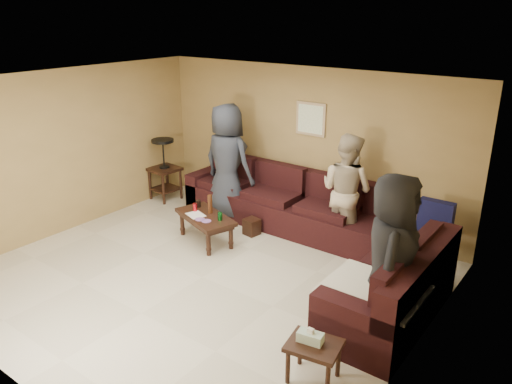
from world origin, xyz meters
TOP-DOWN VIEW (x-y plane):
  - room at (0.00, 0.00)m, footprint 5.60×5.50m
  - sectional_sofa at (0.81, 1.52)m, footprint 4.65×2.90m
  - coffee_table at (-0.69, 0.84)m, footprint 1.14×0.82m
  - end_table_left at (-2.50, 1.74)m, footprint 0.54×0.54m
  - side_table_right at (2.14, -0.78)m, footprint 0.55×0.48m
  - waste_bin at (-0.28, 1.45)m, footprint 0.24×0.24m
  - wall_art at (0.10, 2.48)m, footprint 0.52×0.04m
  - person_left at (-1.06, 1.81)m, footprint 0.95×0.62m
  - person_middle at (1.01, 2.01)m, footprint 0.91×0.75m
  - person_right at (2.39, 0.31)m, footprint 0.83×1.03m

SIDE VIEW (x-z plane):
  - waste_bin at x=-0.28m, z-range 0.00..0.26m
  - sectional_sofa at x=0.81m, z-range -0.16..0.81m
  - side_table_right at x=2.14m, z-range 0.08..0.63m
  - coffee_table at x=-0.69m, z-range 0.01..0.72m
  - end_table_left at x=-2.50m, z-range 0.03..1.16m
  - person_middle at x=1.01m, z-range 0.00..1.69m
  - person_right at x=2.39m, z-range 0.00..1.82m
  - person_left at x=-1.06m, z-range 0.00..1.91m
  - room at x=0.00m, z-range 0.41..2.91m
  - wall_art at x=0.10m, z-range 1.44..1.96m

